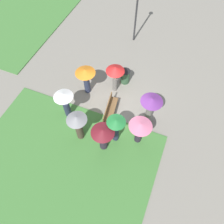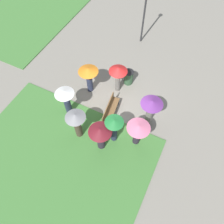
{
  "view_description": "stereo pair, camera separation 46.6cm",
  "coord_description": "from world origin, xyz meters",
  "px_view_note": "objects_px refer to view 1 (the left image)",
  "views": [
    {
      "loc": [
        -6.6,
        -2.44,
        10.41
      ],
      "look_at": [
        -0.84,
        -0.13,
        0.76
      ],
      "focal_mm": 35.0,
      "sensor_mm": 36.0,
      "label": 1
    },
    {
      "loc": [
        -6.41,
        -2.87,
        10.41
      ],
      "look_at": [
        -0.84,
        -0.13,
        0.76
      ],
      "focal_mm": 35.0,
      "sensor_mm": 36.0,
      "label": 2
    }
  ],
  "objects_px": {
    "crowd_person_orange": "(86,76)",
    "crowd_person_pink": "(140,129)",
    "trash_bin": "(125,76)",
    "crowd_person_maroon": "(103,135)",
    "crowd_person_grey": "(78,124)",
    "park_bench": "(110,110)",
    "crowd_person_purple": "(151,105)",
    "crowd_person_white": "(65,101)",
    "lamp_post": "(137,2)",
    "crowd_person_green": "(116,126)",
    "crowd_person_red": "(115,73)"
  },
  "relations": [
    {
      "from": "lamp_post",
      "to": "crowd_person_white",
      "type": "height_order",
      "value": "lamp_post"
    },
    {
      "from": "lamp_post",
      "to": "crowd_person_pink",
      "type": "distance_m",
      "value": 8.12
    },
    {
      "from": "crowd_person_green",
      "to": "crowd_person_grey",
      "type": "bearing_deg",
      "value": -96.73
    },
    {
      "from": "trash_bin",
      "to": "crowd_person_maroon",
      "type": "distance_m",
      "value": 4.62
    },
    {
      "from": "crowd_person_red",
      "to": "crowd_person_grey",
      "type": "relative_size",
      "value": 0.94
    },
    {
      "from": "crowd_person_pink",
      "to": "crowd_person_purple",
      "type": "xyz_separation_m",
      "value": [
        1.37,
        -0.1,
        0.24
      ]
    },
    {
      "from": "park_bench",
      "to": "crowd_person_orange",
      "type": "relative_size",
      "value": 1.03
    },
    {
      "from": "crowd_person_white",
      "to": "crowd_person_maroon",
      "type": "bearing_deg",
      "value": 54.35
    },
    {
      "from": "crowd_person_purple",
      "to": "crowd_person_green",
      "type": "xyz_separation_m",
      "value": [
        -1.72,
        1.19,
        -0.13
      ]
    },
    {
      "from": "lamp_post",
      "to": "crowd_person_pink",
      "type": "bearing_deg",
      "value": -159.68
    },
    {
      "from": "crowd_person_purple",
      "to": "crowd_person_red",
      "type": "bearing_deg",
      "value": -29.94
    },
    {
      "from": "crowd_person_red",
      "to": "crowd_person_white",
      "type": "xyz_separation_m",
      "value": [
        -2.68,
        1.72,
        -0.12
      ]
    },
    {
      "from": "lamp_post",
      "to": "crowd_person_pink",
      "type": "height_order",
      "value": "lamp_post"
    },
    {
      "from": "lamp_post",
      "to": "crowd_person_pink",
      "type": "relative_size",
      "value": 2.62
    },
    {
      "from": "lamp_post",
      "to": "trash_bin",
      "type": "relative_size",
      "value": 4.75
    },
    {
      "from": "crowd_person_purple",
      "to": "crowd_person_green",
      "type": "relative_size",
      "value": 1.03
    },
    {
      "from": "park_bench",
      "to": "crowd_person_red",
      "type": "distance_m",
      "value": 2.08
    },
    {
      "from": "crowd_person_grey",
      "to": "crowd_person_white",
      "type": "relative_size",
      "value": 1.03
    },
    {
      "from": "crowd_person_orange",
      "to": "crowd_person_grey",
      "type": "bearing_deg",
      "value": 163.37
    },
    {
      "from": "trash_bin",
      "to": "crowd_person_red",
      "type": "distance_m",
      "value": 1.3
    },
    {
      "from": "crowd_person_red",
      "to": "crowd_person_grey",
      "type": "bearing_deg",
      "value": -53.98
    },
    {
      "from": "park_bench",
      "to": "crowd_person_purple",
      "type": "bearing_deg",
      "value": -85.74
    },
    {
      "from": "trash_bin",
      "to": "crowd_person_orange",
      "type": "bearing_deg",
      "value": 130.35
    },
    {
      "from": "crowd_person_red",
      "to": "crowd_person_white",
      "type": "height_order",
      "value": "crowd_person_white"
    },
    {
      "from": "trash_bin",
      "to": "park_bench",
      "type": "bearing_deg",
      "value": -179.03
    },
    {
      "from": "crowd_person_orange",
      "to": "crowd_person_pink",
      "type": "bearing_deg",
      "value": -152.77
    },
    {
      "from": "park_bench",
      "to": "crowd_person_maroon",
      "type": "xyz_separation_m",
      "value": [
        -1.92,
        -0.47,
        0.8
      ]
    },
    {
      "from": "crowd_person_maroon",
      "to": "crowd_person_white",
      "type": "distance_m",
      "value": 2.78
    },
    {
      "from": "crowd_person_purple",
      "to": "crowd_person_maroon",
      "type": "xyz_separation_m",
      "value": [
        -2.37,
        1.59,
        -0.18
      ]
    },
    {
      "from": "trash_bin",
      "to": "crowd_person_maroon",
      "type": "relative_size",
      "value": 0.51
    },
    {
      "from": "park_bench",
      "to": "crowd_person_red",
      "type": "relative_size",
      "value": 1.01
    },
    {
      "from": "crowd_person_white",
      "to": "crowd_person_green",
      "type": "relative_size",
      "value": 0.99
    },
    {
      "from": "park_bench",
      "to": "crowd_person_maroon",
      "type": "distance_m",
      "value": 2.13
    },
    {
      "from": "crowd_person_pink",
      "to": "crowd_person_orange",
      "type": "bearing_deg",
      "value": 165.25
    },
    {
      "from": "crowd_person_pink",
      "to": "trash_bin",
      "type": "bearing_deg",
      "value": 132.37
    },
    {
      "from": "trash_bin",
      "to": "crowd_person_grey",
      "type": "bearing_deg",
      "value": 169.38
    },
    {
      "from": "crowd_person_maroon",
      "to": "park_bench",
      "type": "bearing_deg",
      "value": 154.49
    },
    {
      "from": "crowd_person_green",
      "to": "crowd_person_purple",
      "type": "bearing_deg",
      "value": 120.68
    },
    {
      "from": "crowd_person_grey",
      "to": "crowd_person_white",
      "type": "xyz_separation_m",
      "value": [
        0.96,
        1.24,
        -0.01
      ]
    },
    {
      "from": "park_bench",
      "to": "crowd_person_grey",
      "type": "xyz_separation_m",
      "value": [
        -1.84,
        0.88,
        0.87
      ]
    },
    {
      "from": "crowd_person_red",
      "to": "crowd_person_maroon",
      "type": "xyz_separation_m",
      "value": [
        -3.73,
        -0.86,
        -0.16
      ]
    },
    {
      "from": "crowd_person_pink",
      "to": "crowd_person_grey",
      "type": "relative_size",
      "value": 0.86
    },
    {
      "from": "crowd_person_red",
      "to": "crowd_person_green",
      "type": "bearing_deg",
      "value": -24.19
    },
    {
      "from": "lamp_post",
      "to": "crowd_person_grey",
      "type": "height_order",
      "value": "lamp_post"
    },
    {
      "from": "trash_bin",
      "to": "crowd_person_green",
      "type": "xyz_separation_m",
      "value": [
        -3.87,
        -0.91,
        0.86
      ]
    },
    {
      "from": "crowd_person_orange",
      "to": "crowd_person_green",
      "type": "xyz_separation_m",
      "value": [
        -2.34,
        -2.72,
        -0.02
      ]
    },
    {
      "from": "crowd_person_purple",
      "to": "crowd_person_green",
      "type": "height_order",
      "value": "crowd_person_purple"
    },
    {
      "from": "crowd_person_grey",
      "to": "crowd_person_maroon",
      "type": "distance_m",
      "value": 1.35
    },
    {
      "from": "park_bench",
      "to": "crowd_person_orange",
      "type": "bearing_deg",
      "value": 52.18
    },
    {
      "from": "park_bench",
      "to": "crowd_person_orange",
      "type": "height_order",
      "value": "crowd_person_orange"
    }
  ]
}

